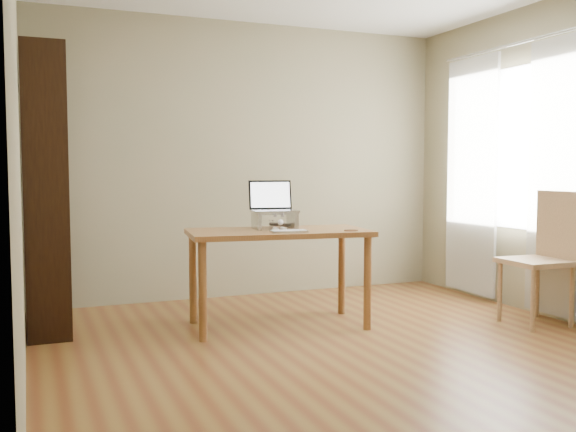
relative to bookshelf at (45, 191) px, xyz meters
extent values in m
cube|color=brown|center=(1.83, -1.55, -1.06)|extent=(4.00, 4.50, 0.02)
cube|color=gray|center=(1.83, 0.71, 0.25)|extent=(4.00, 0.02, 2.60)
cube|color=gray|center=(-0.18, -1.55, 0.25)|extent=(0.02, 4.50, 2.60)
cube|color=white|center=(3.81, -0.75, 0.35)|extent=(0.01, 1.80, 1.40)
cube|color=black|center=(-0.01, -0.43, 0.00)|extent=(0.30, 0.04, 2.10)
cube|color=black|center=(-0.01, 0.43, 0.00)|extent=(0.30, 0.04, 2.10)
cube|color=black|center=(-0.15, 0.00, 0.00)|extent=(0.02, 0.90, 2.10)
cube|color=black|center=(-0.01, 0.00, -1.02)|extent=(0.30, 0.84, 0.02)
cube|color=black|center=(0.02, 0.00, -0.85)|extent=(0.20, 0.78, 0.28)
cube|color=black|center=(-0.01, 0.00, -0.68)|extent=(0.30, 0.84, 0.03)
cube|color=black|center=(0.02, 0.00, -0.51)|extent=(0.20, 0.78, 0.28)
cube|color=black|center=(-0.01, 0.00, -0.34)|extent=(0.30, 0.84, 0.02)
cube|color=black|center=(0.02, 0.00, -0.17)|extent=(0.20, 0.78, 0.28)
cube|color=black|center=(-0.01, 0.00, 0.00)|extent=(0.30, 0.84, 0.02)
cube|color=black|center=(0.02, 0.00, 0.17)|extent=(0.20, 0.78, 0.28)
cube|color=black|center=(-0.01, 0.00, 0.34)|extent=(0.30, 0.84, 0.02)
cube|color=black|center=(0.02, 0.00, 0.51)|extent=(0.20, 0.78, 0.28)
cube|color=black|center=(-0.01, 0.00, 0.68)|extent=(0.30, 0.84, 0.02)
cube|color=black|center=(0.02, 0.00, 0.85)|extent=(0.20, 0.78, 0.28)
cube|color=black|center=(-0.01, 0.00, 1.02)|extent=(0.30, 0.84, 0.03)
cube|color=white|center=(3.75, -1.30, 0.10)|extent=(0.03, 0.70, 2.20)
cube|color=white|center=(3.75, -0.20, 0.10)|extent=(0.03, 0.70, 2.20)
cylinder|color=silver|center=(3.75, -0.75, 1.23)|extent=(0.03, 1.90, 0.03)
cube|color=brown|center=(1.65, -0.58, -0.32)|extent=(1.44, 0.84, 0.04)
cylinder|color=brown|center=(1.03, -0.30, -0.70)|extent=(0.06, 0.06, 0.71)
cylinder|color=brown|center=(2.27, -0.30, -0.70)|extent=(0.06, 0.06, 0.71)
cylinder|color=brown|center=(1.03, -0.86, -0.70)|extent=(0.06, 0.06, 0.71)
cylinder|color=brown|center=(2.27, -0.86, -0.70)|extent=(0.06, 0.06, 0.71)
cube|color=silver|center=(1.50, -0.50, -0.24)|extent=(0.03, 0.25, 0.12)
cube|color=silver|center=(1.79, -0.50, -0.24)|extent=(0.03, 0.25, 0.12)
cube|color=silver|center=(1.65, -0.50, -0.17)|extent=(0.32, 0.25, 0.01)
cube|color=silver|center=(1.65, -0.50, -0.16)|extent=(0.37, 0.28, 0.02)
cube|color=black|center=(1.65, -0.36, -0.04)|extent=(0.35, 0.09, 0.23)
cube|color=white|center=(1.65, -0.37, -0.04)|extent=(0.32, 0.08, 0.20)
cube|color=silver|center=(1.65, -0.80, -0.29)|extent=(0.28, 0.15, 0.02)
cube|color=white|center=(1.65, -0.80, -0.28)|extent=(0.26, 0.12, 0.00)
cylinder|color=#4F361B|center=(2.14, -0.85, -0.30)|extent=(0.11, 0.11, 0.01)
ellipsoid|color=#4B423B|center=(1.64, -0.47, -0.24)|extent=(0.17, 0.37, 0.13)
ellipsoid|color=#4B423B|center=(1.64, -0.36, -0.24)|extent=(0.15, 0.16, 0.12)
ellipsoid|color=#4B423B|center=(1.64, -0.66, -0.22)|extent=(0.10, 0.09, 0.09)
ellipsoid|color=white|center=(1.64, -0.62, -0.25)|extent=(0.09, 0.09, 0.08)
sphere|color=white|center=(1.64, -0.69, -0.23)|extent=(0.04, 0.04, 0.04)
cone|color=#4B423B|center=(1.61, -0.65, -0.17)|extent=(0.03, 0.04, 0.04)
cone|color=#4B423B|center=(1.67, -0.65, -0.17)|extent=(0.03, 0.04, 0.04)
cylinder|color=white|center=(1.61, -0.67, -0.29)|extent=(0.03, 0.09, 0.03)
cylinder|color=white|center=(1.67, -0.67, -0.29)|extent=(0.03, 0.09, 0.03)
cylinder|color=#4B423B|center=(1.73, -0.34, -0.28)|extent=(0.13, 0.20, 0.03)
cube|color=tan|center=(3.53, -1.28, -0.56)|extent=(0.47, 0.47, 0.04)
cylinder|color=tan|center=(3.35, -1.47, -0.80)|extent=(0.04, 0.04, 0.49)
cylinder|color=tan|center=(3.72, -1.47, -0.80)|extent=(0.04, 0.04, 0.49)
cylinder|color=tan|center=(3.35, -1.10, -0.80)|extent=(0.04, 0.04, 0.49)
cylinder|color=tan|center=(3.72, -1.10, -0.80)|extent=(0.04, 0.04, 0.49)
cube|color=tan|center=(3.74, -1.28, -0.28)|extent=(0.04, 0.44, 0.55)
camera|label=1|loc=(-0.14, -5.14, 0.16)|focal=40.00mm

